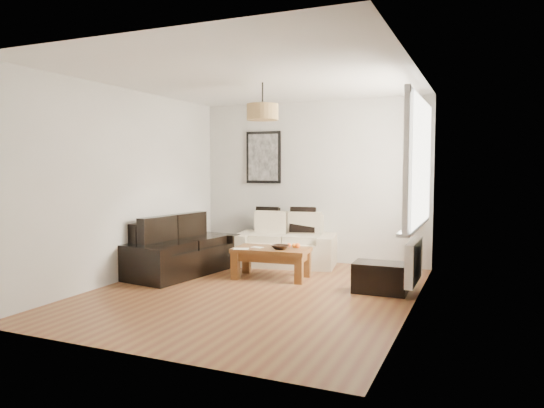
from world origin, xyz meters
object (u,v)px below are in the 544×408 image
at_px(coffee_table, 272,263).
at_px(ottoman, 380,278).
at_px(loveseat_cream, 286,240).
at_px(sofa_leather, 182,247).

height_order(coffee_table, ottoman, coffee_table).
relative_size(coffee_table, ottoman, 1.60).
bearing_deg(ottoman, loveseat_cream, 145.57).
height_order(sofa_leather, coffee_table, sofa_leather).
xyz_separation_m(loveseat_cream, coffee_table, (0.17, -0.98, -0.17)).
xyz_separation_m(loveseat_cream, sofa_leather, (-1.16, -1.18, -0.00)).
bearing_deg(coffee_table, ottoman, -7.37).
distance_m(sofa_leather, coffee_table, 1.36).
relative_size(sofa_leather, ottoman, 2.72).
bearing_deg(sofa_leather, ottoman, -81.57).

